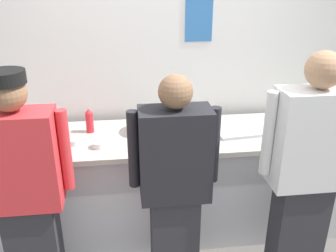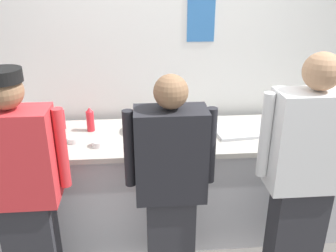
{
  "view_description": "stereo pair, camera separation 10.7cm",
  "coord_description": "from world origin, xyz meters",
  "px_view_note": "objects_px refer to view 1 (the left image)",
  "views": [
    {
      "loc": [
        -0.28,
        -2.27,
        2.14
      ],
      "look_at": [
        0.06,
        0.43,
        0.97
      ],
      "focal_mm": 38.93,
      "sensor_mm": 36.0,
      "label": 1
    },
    {
      "loc": [
        -0.17,
        -2.29,
        2.14
      ],
      "look_at": [
        0.06,
        0.43,
        0.97
      ],
      "focal_mm": 38.93,
      "sensor_mm": 36.0,
      "label": 2
    }
  ],
  "objects_px": {
    "chef_center": "(175,186)",
    "sheet_tray": "(243,128)",
    "ramekin_orange_sauce": "(74,141)",
    "chef_near_left": "(25,191)",
    "ramekin_red_sauce": "(310,126)",
    "deli_cup": "(320,131)",
    "plate_stack_rear": "(4,143)",
    "squeeze_bottle_secondary": "(60,120)",
    "chef_far_right": "(306,173)",
    "ramekin_green_sauce": "(50,148)",
    "plate_stack_front": "(179,134)",
    "squeeze_bottle_primary": "(90,121)",
    "mixing_bowl_steel": "(148,125)",
    "ramekin_yellow_sauce": "(99,144)"
  },
  "relations": [
    {
      "from": "squeeze_bottle_primary",
      "to": "ramekin_green_sauce",
      "type": "distance_m",
      "value": 0.41
    },
    {
      "from": "chef_near_left",
      "to": "plate_stack_front",
      "type": "xyz_separation_m",
      "value": [
        1.05,
        0.55,
        0.08
      ]
    },
    {
      "from": "ramekin_red_sauce",
      "to": "ramekin_green_sauce",
      "type": "height_order",
      "value": "ramekin_red_sauce"
    },
    {
      "from": "plate_stack_front",
      "to": "ramekin_red_sauce",
      "type": "bearing_deg",
      "value": 4.12
    },
    {
      "from": "plate_stack_front",
      "to": "ramekin_yellow_sauce",
      "type": "bearing_deg",
      "value": -174.53
    },
    {
      "from": "chef_center",
      "to": "sheet_tray",
      "type": "distance_m",
      "value": 0.96
    },
    {
      "from": "chef_far_right",
      "to": "plate_stack_front",
      "type": "height_order",
      "value": "chef_far_right"
    },
    {
      "from": "ramekin_orange_sauce",
      "to": "chef_near_left",
      "type": "bearing_deg",
      "value": -112.44
    },
    {
      "from": "ramekin_red_sauce",
      "to": "deli_cup",
      "type": "relative_size",
      "value": 0.85
    },
    {
      "from": "squeeze_bottle_primary",
      "to": "ramekin_red_sauce",
      "type": "distance_m",
      "value": 1.84
    },
    {
      "from": "chef_near_left",
      "to": "plate_stack_rear",
      "type": "height_order",
      "value": "chef_near_left"
    },
    {
      "from": "chef_center",
      "to": "chef_far_right",
      "type": "xyz_separation_m",
      "value": [
        0.87,
        -0.06,
        0.07
      ]
    },
    {
      "from": "ramekin_red_sauce",
      "to": "plate_stack_front",
      "type": "bearing_deg",
      "value": -175.88
    },
    {
      "from": "plate_stack_rear",
      "to": "ramekin_red_sauce",
      "type": "relative_size",
      "value": 2.38
    },
    {
      "from": "deli_cup",
      "to": "ramekin_green_sauce",
      "type": "bearing_deg",
      "value": 179.18
    },
    {
      "from": "ramekin_yellow_sauce",
      "to": "sheet_tray",
      "type": "bearing_deg",
      "value": 9.01
    },
    {
      "from": "chef_near_left",
      "to": "chef_center",
      "type": "height_order",
      "value": "chef_near_left"
    },
    {
      "from": "mixing_bowl_steel",
      "to": "ramekin_green_sauce",
      "type": "xyz_separation_m",
      "value": [
        -0.74,
        -0.25,
        -0.04
      ]
    },
    {
      "from": "squeeze_bottle_secondary",
      "to": "chef_near_left",
      "type": "bearing_deg",
      "value": -96.53
    },
    {
      "from": "chef_center",
      "to": "ramekin_yellow_sauce",
      "type": "xyz_separation_m",
      "value": [
        -0.51,
        0.49,
        0.1
      ]
    },
    {
      "from": "ramekin_yellow_sauce",
      "to": "plate_stack_rear",
      "type": "bearing_deg",
      "value": 171.32
    },
    {
      "from": "mixing_bowl_steel",
      "to": "squeeze_bottle_secondary",
      "type": "xyz_separation_m",
      "value": [
        -0.72,
        0.12,
        0.04
      ]
    },
    {
      "from": "chef_far_right",
      "to": "ramekin_orange_sauce",
      "type": "xyz_separation_m",
      "value": [
        -1.56,
        0.63,
        0.02
      ]
    },
    {
      "from": "mixing_bowl_steel",
      "to": "plate_stack_rear",
      "type": "bearing_deg",
      "value": -172.89
    },
    {
      "from": "squeeze_bottle_primary",
      "to": "deli_cup",
      "type": "height_order",
      "value": "squeeze_bottle_primary"
    },
    {
      "from": "chef_near_left",
      "to": "ramekin_red_sauce",
      "type": "relative_size",
      "value": 18.49
    },
    {
      "from": "chef_near_left",
      "to": "chef_center",
      "type": "bearing_deg",
      "value": 0.12
    },
    {
      "from": "chef_far_right",
      "to": "squeeze_bottle_secondary",
      "type": "height_order",
      "value": "chef_far_right"
    },
    {
      "from": "ramekin_red_sauce",
      "to": "chef_far_right",
      "type": "bearing_deg",
      "value": -118.3
    },
    {
      "from": "mixing_bowl_steel",
      "to": "ramekin_yellow_sauce",
      "type": "bearing_deg",
      "value": -147.39
    },
    {
      "from": "squeeze_bottle_secondary",
      "to": "ramekin_red_sauce",
      "type": "relative_size",
      "value": 2.21
    },
    {
      "from": "chef_near_left",
      "to": "chef_far_right",
      "type": "distance_m",
      "value": 1.8
    },
    {
      "from": "plate_stack_rear",
      "to": "deli_cup",
      "type": "bearing_deg",
      "value": -3.27
    },
    {
      "from": "squeeze_bottle_primary",
      "to": "plate_stack_rear",
      "type": "bearing_deg",
      "value": -163.06
    },
    {
      "from": "chef_center",
      "to": "plate_stack_front",
      "type": "distance_m",
      "value": 0.57
    },
    {
      "from": "chef_center",
      "to": "plate_stack_rear",
      "type": "xyz_separation_m",
      "value": [
        -1.22,
        0.6,
        0.1
      ]
    },
    {
      "from": "ramekin_green_sauce",
      "to": "ramekin_orange_sauce",
      "type": "xyz_separation_m",
      "value": [
        0.16,
        0.09,
        0.0
      ]
    },
    {
      "from": "sheet_tray",
      "to": "chef_center",
      "type": "bearing_deg",
      "value": -134.71
    },
    {
      "from": "chef_center",
      "to": "plate_stack_rear",
      "type": "relative_size",
      "value": 7.52
    },
    {
      "from": "deli_cup",
      "to": "ramekin_yellow_sauce",
      "type": "bearing_deg",
      "value": 178.98
    },
    {
      "from": "chef_far_right",
      "to": "squeeze_bottle_secondary",
      "type": "xyz_separation_m",
      "value": [
        -1.71,
        0.91,
        0.1
      ]
    },
    {
      "from": "chef_center",
      "to": "deli_cup",
      "type": "relative_size",
      "value": 15.25
    },
    {
      "from": "chef_far_right",
      "to": "ramekin_orange_sauce",
      "type": "bearing_deg",
      "value": 157.93
    },
    {
      "from": "chef_near_left",
      "to": "sheet_tray",
      "type": "bearing_deg",
      "value": 22.93
    },
    {
      "from": "chef_far_right",
      "to": "ramekin_green_sauce",
      "type": "xyz_separation_m",
      "value": [
        -1.73,
        0.55,
        0.02
      ]
    },
    {
      "from": "mixing_bowl_steel",
      "to": "ramekin_red_sauce",
      "type": "bearing_deg",
      "value": -4.45
    },
    {
      "from": "mixing_bowl_steel",
      "to": "deli_cup",
      "type": "height_order",
      "value": "mixing_bowl_steel"
    },
    {
      "from": "sheet_tray",
      "to": "deli_cup",
      "type": "height_order",
      "value": "deli_cup"
    },
    {
      "from": "squeeze_bottle_secondary",
      "to": "ramekin_orange_sauce",
      "type": "relative_size",
      "value": 1.83
    },
    {
      "from": "ramekin_green_sauce",
      "to": "plate_stack_rear",
      "type": "bearing_deg",
      "value": 162.99
    }
  ]
}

